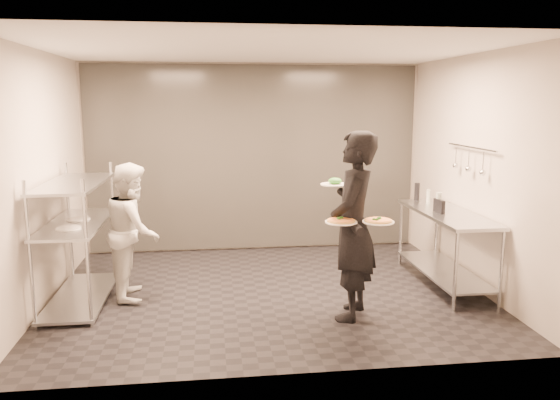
{
  "coord_description": "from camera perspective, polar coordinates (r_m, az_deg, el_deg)",
  "views": [
    {
      "loc": [
        -0.65,
        -6.17,
        2.23
      ],
      "look_at": [
        0.15,
        0.07,
        1.1
      ],
      "focal_mm": 35.0,
      "sensor_mm": 36.0,
      "label": 1
    }
  ],
  "objects": [
    {
      "name": "utensil_rail",
      "position": [
        6.92,
        19.19,
        3.96
      ],
      "size": [
        0.07,
        1.2,
        0.31
      ],
      "color": "#B9BCC1",
      "rests_on": "room_shell"
    },
    {
      "name": "prep_counter",
      "position": [
        6.97,
        16.92,
        -3.56
      ],
      "size": [
        0.6,
        1.8,
        0.92
      ],
      "color": "#B9BCC1",
      "rests_on": "ground"
    },
    {
      "name": "bottle_dark",
      "position": [
        7.58,
        14.12,
        0.85
      ],
      "size": [
        0.07,
        0.07,
        0.24
      ],
      "primitive_type": "cylinder",
      "color": "black",
      "rests_on": "prep_counter"
    },
    {
      "name": "pass_rack",
      "position": [
        6.51,
        -20.44,
        -3.43
      ],
      "size": [
        0.6,
        1.6,
        1.5
      ],
      "color": "#B9BCC1",
      "rests_on": "ground"
    },
    {
      "name": "waiter",
      "position": [
        5.66,
        7.64,
        -2.72
      ],
      "size": [
        0.72,
        0.84,
        1.95
      ],
      "primitive_type": "imported",
      "rotation": [
        0.0,
        0.0,
        -2.0
      ],
      "color": "black",
      "rests_on": "ground"
    },
    {
      "name": "salad_plate",
      "position": [
        5.84,
        5.77,
        1.8
      ],
      "size": [
        0.31,
        0.31,
        0.07
      ],
      "color": "white",
      "rests_on": "waiter"
    },
    {
      "name": "chef",
      "position": [
        6.49,
        -15.09,
        -3.09
      ],
      "size": [
        0.64,
        0.8,
        1.56
      ],
      "primitive_type": "imported",
      "rotation": [
        0.0,
        0.0,
        1.64
      ],
      "color": "silver",
      "rests_on": "ground"
    },
    {
      "name": "room_shell",
      "position": [
        7.42,
        -2.22,
        3.77
      ],
      "size": [
        5.0,
        4.0,
        2.8
      ],
      "color": "black",
      "rests_on": "ground"
    },
    {
      "name": "bottle_green",
      "position": [
        6.87,
        16.23,
        -0.22
      ],
      "size": [
        0.07,
        0.07,
        0.23
      ],
      "primitive_type": "cylinder",
      "color": "#99A698",
      "rests_on": "prep_counter"
    },
    {
      "name": "bottle_clear",
      "position": [
        7.42,
        15.25,
        0.39
      ],
      "size": [
        0.06,
        0.06,
        0.18
      ],
      "primitive_type": "cylinder",
      "color": "#99A698",
      "rests_on": "prep_counter"
    },
    {
      "name": "pizza_plate_near",
      "position": [
        5.45,
        6.41,
        -2.2
      ],
      "size": [
        0.32,
        0.32,
        0.05
      ],
      "color": "white",
      "rests_on": "waiter"
    },
    {
      "name": "pizza_plate_far",
      "position": [
        5.53,
        10.24,
        -2.16
      ],
      "size": [
        0.32,
        0.32,
        0.05
      ],
      "color": "white",
      "rests_on": "waiter"
    },
    {
      "name": "pos_monitor",
      "position": [
        6.81,
        16.29,
        -0.61
      ],
      "size": [
        0.06,
        0.23,
        0.16
      ],
      "primitive_type": "cube",
      "rotation": [
        0.0,
        0.0,
        0.05
      ],
      "color": "black",
      "rests_on": "prep_counter"
    }
  ]
}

